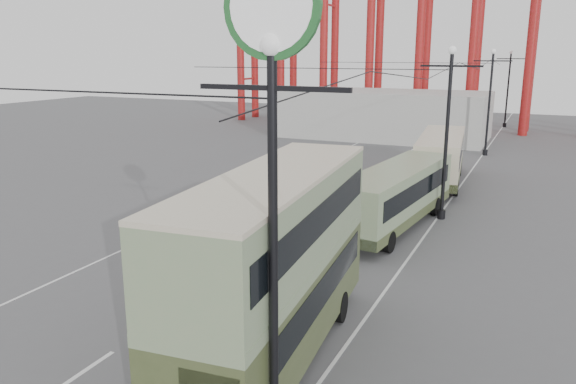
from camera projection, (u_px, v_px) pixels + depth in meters
The scene contains 11 objects.
ground at pixel (157, 346), 17.66m from camera, with size 160.00×160.00×0.00m, color #535356.
road_markings at pixel (342, 199), 35.36m from camera, with size 12.52×120.00×0.01m.
lamp_post_near at pixel (272, 111), 10.84m from camera, with size 3.20×0.44×10.80m.
lamp_post_mid at pixel (447, 135), 30.10m from camera, with size 3.20×0.44×9.32m.
lamp_post_far at pixel (489, 103), 49.47m from camera, with size 3.20×0.44×9.32m.
lamp_post_distant at pixel (508, 89), 68.85m from camera, with size 3.20×0.44×9.32m.
fairground_shed at pixel (382, 114), 60.90m from camera, with size 22.00×10.00×5.00m, color #ABABA6.
double_decker_bus at pixel (276, 258), 16.16m from camera, with size 3.69×10.86×5.72m.
single_decker_green at pixel (396, 194), 29.23m from camera, with size 3.78×11.51×3.19m.
single_decker_cream at pixel (441, 156), 39.32m from camera, with size 4.02×11.29×3.43m.
pedestrian at pixel (237, 271), 21.48m from camera, with size 0.62×0.41×1.71m, color black.
Camera 1 is at (10.46, -12.76, 8.95)m, focal length 35.00 mm.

